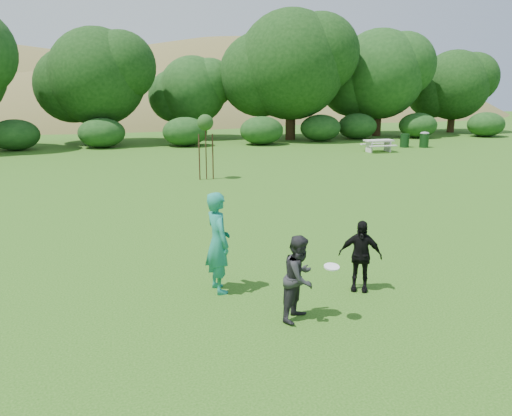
{
  "coord_description": "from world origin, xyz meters",
  "views": [
    {
      "loc": [
        -3.33,
        -8.49,
        4.03
      ],
      "look_at": [
        0.0,
        3.0,
        1.1
      ],
      "focal_mm": 35.0,
      "sensor_mm": 36.0,
      "label": 1
    }
  ],
  "objects_px": {
    "player_black": "(360,256)",
    "sapling": "(205,124)",
    "trash_can_lidded": "(424,139)",
    "player_teal": "(218,242)",
    "player_grey": "(300,278)",
    "trash_can_near": "(405,141)",
    "picnic_table": "(379,144)"
  },
  "relations": [
    {
      "from": "player_black",
      "to": "sapling",
      "type": "bearing_deg",
      "value": 122.96
    },
    {
      "from": "player_black",
      "to": "trash_can_lidded",
      "type": "xyz_separation_m",
      "value": [
        15.61,
        20.66,
        -0.19
      ]
    },
    {
      "from": "player_teal",
      "to": "player_black",
      "type": "bearing_deg",
      "value": -113.66
    },
    {
      "from": "player_teal",
      "to": "player_black",
      "type": "distance_m",
      "value": 2.85
    },
    {
      "from": "player_grey",
      "to": "trash_can_lidded",
      "type": "xyz_separation_m",
      "value": [
        17.23,
        21.53,
        -0.23
      ]
    },
    {
      "from": "player_grey",
      "to": "trash_can_near",
      "type": "distance_m",
      "value": 27.22
    },
    {
      "from": "player_teal",
      "to": "picnic_table",
      "type": "xyz_separation_m",
      "value": [
        14.19,
        18.65,
        -0.5
      ]
    },
    {
      "from": "player_grey",
      "to": "sapling",
      "type": "distance_m",
      "value": 14.04
    },
    {
      "from": "sapling",
      "to": "picnic_table",
      "type": "bearing_deg",
      "value": 27.68
    },
    {
      "from": "player_grey",
      "to": "player_black",
      "type": "relative_size",
      "value": 1.05
    },
    {
      "from": "player_grey",
      "to": "trash_can_near",
      "type": "bearing_deg",
      "value": 10.08
    },
    {
      "from": "player_black",
      "to": "sapling",
      "type": "relative_size",
      "value": 0.51
    },
    {
      "from": "player_black",
      "to": "trash_can_lidded",
      "type": "bearing_deg",
      "value": 82.91
    },
    {
      "from": "trash_can_near",
      "to": "trash_can_lidded",
      "type": "relative_size",
      "value": 0.86
    },
    {
      "from": "player_grey",
      "to": "trash_can_lidded",
      "type": "height_order",
      "value": "player_grey"
    },
    {
      "from": "player_black",
      "to": "sapling",
      "type": "distance_m",
      "value": 13.17
    },
    {
      "from": "sapling",
      "to": "player_grey",
      "type": "bearing_deg",
      "value": -93.89
    },
    {
      "from": "trash_can_near",
      "to": "picnic_table",
      "type": "xyz_separation_m",
      "value": [
        -2.95,
        -1.72,
        0.07
      ]
    },
    {
      "from": "player_grey",
      "to": "picnic_table",
      "type": "xyz_separation_m",
      "value": [
        13.08,
        20.27,
        -0.25
      ]
    },
    {
      "from": "trash_can_near",
      "to": "trash_can_lidded",
      "type": "distance_m",
      "value": 1.29
    },
    {
      "from": "player_grey",
      "to": "sapling",
      "type": "height_order",
      "value": "sapling"
    },
    {
      "from": "player_teal",
      "to": "trash_can_near",
      "type": "height_order",
      "value": "player_teal"
    },
    {
      "from": "player_grey",
      "to": "trash_can_lidded",
      "type": "relative_size",
      "value": 1.47
    },
    {
      "from": "sapling",
      "to": "trash_can_near",
      "type": "bearing_deg",
      "value": 28.19
    },
    {
      "from": "player_grey",
      "to": "player_teal",
      "type": "bearing_deg",
      "value": 80.6
    },
    {
      "from": "picnic_table",
      "to": "player_grey",
      "type": "bearing_deg",
      "value": -122.83
    },
    {
      "from": "trash_can_lidded",
      "to": "trash_can_near",
      "type": "bearing_deg",
      "value": 158.92
    },
    {
      "from": "trash_can_lidded",
      "to": "player_grey",
      "type": "bearing_deg",
      "value": -128.67
    },
    {
      "from": "trash_can_near",
      "to": "sapling",
      "type": "distance_m",
      "value": 17.23
    },
    {
      "from": "player_teal",
      "to": "player_grey",
      "type": "height_order",
      "value": "player_teal"
    },
    {
      "from": "sapling",
      "to": "picnic_table",
      "type": "height_order",
      "value": "sapling"
    },
    {
      "from": "trash_can_near",
      "to": "picnic_table",
      "type": "bearing_deg",
      "value": -149.78
    }
  ]
}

